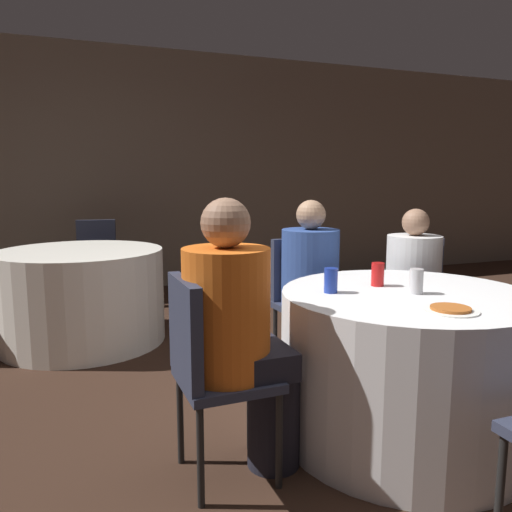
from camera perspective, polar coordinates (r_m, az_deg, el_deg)
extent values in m
plane|color=#382319|center=(2.60, 14.05, -21.34)|extent=(16.00, 16.00, 0.00)
cube|color=#7A6B5B|center=(6.20, -8.61, 9.58)|extent=(16.00, 0.06, 2.80)
cylinder|color=white|center=(2.67, 16.69, -11.82)|extent=(1.25, 1.25, 0.75)
cylinder|color=white|center=(4.24, -19.26, -4.34)|extent=(1.29, 1.29, 0.75)
cylinder|color=black|center=(2.12, 26.11, -22.88)|extent=(0.03, 0.03, 0.43)
cube|color=#2D3347|center=(3.38, 6.12, -5.86)|extent=(0.42, 0.42, 0.04)
cube|color=#2D3347|center=(3.48, 4.68, -1.46)|extent=(0.38, 0.07, 0.43)
cylinder|color=black|center=(3.40, 10.05, -9.98)|extent=(0.03, 0.03, 0.43)
cylinder|color=black|center=(3.22, 4.98, -10.90)|extent=(0.03, 0.03, 0.43)
cylinder|color=black|center=(3.67, 7.01, -8.50)|extent=(0.03, 0.03, 0.43)
cylinder|color=black|center=(3.51, 2.21, -9.24)|extent=(0.03, 0.03, 0.43)
cube|color=#2D3347|center=(2.21, -3.32, -13.80)|extent=(0.41, 0.41, 0.04)
cube|color=#2D3347|center=(2.09, -8.12, -8.44)|extent=(0.06, 0.38, 0.43)
cylinder|color=black|center=(2.51, -0.72, -16.82)|extent=(0.03, 0.03, 0.43)
cylinder|color=black|center=(2.23, 2.66, -20.30)|extent=(0.03, 0.03, 0.43)
cylinder|color=black|center=(2.42, -8.65, -17.94)|extent=(0.03, 0.03, 0.43)
cylinder|color=black|center=(2.13, -6.36, -21.87)|extent=(0.03, 0.03, 0.43)
cube|color=#2D3347|center=(3.55, 17.36, -5.49)|extent=(0.56, 0.56, 0.04)
cube|color=#2D3347|center=(3.68, 17.60, -1.28)|extent=(0.32, 0.28, 0.43)
cylinder|color=black|center=(3.46, 19.96, -10.05)|extent=(0.03, 0.03, 0.43)
cylinder|color=black|center=(3.46, 14.25, -9.76)|extent=(0.03, 0.03, 0.43)
cylinder|color=black|center=(3.78, 19.87, -8.44)|extent=(0.03, 0.03, 0.43)
cylinder|color=black|center=(3.78, 14.67, -8.17)|extent=(0.03, 0.03, 0.43)
cube|color=#2D3347|center=(5.16, -17.86, -1.17)|extent=(0.46, 0.46, 0.04)
cube|color=#2D3347|center=(5.31, -17.76, 1.65)|extent=(0.38, 0.11, 0.43)
cylinder|color=black|center=(5.02, -16.02, -4.07)|extent=(0.03, 0.03, 0.43)
cylinder|color=black|center=(5.06, -19.87, -4.15)|extent=(0.03, 0.03, 0.43)
cylinder|color=black|center=(5.35, -15.73, -3.28)|extent=(0.03, 0.03, 0.43)
cylinder|color=black|center=(5.39, -19.34, -3.36)|extent=(0.03, 0.03, 0.43)
cylinder|color=#33384C|center=(3.40, 17.08, -9.86)|extent=(0.24, 0.24, 0.47)
cube|color=#33384C|center=(3.43, 17.36, -4.79)|extent=(0.47, 0.46, 0.12)
cylinder|color=white|center=(3.50, 17.54, -1.51)|extent=(0.36, 0.36, 0.46)
sphere|color=#997056|center=(3.46, 17.78, 3.70)|extent=(0.18, 0.18, 0.18)
cylinder|color=#33384C|center=(3.26, 8.06, -10.36)|extent=(0.24, 0.24, 0.47)
cube|color=#33384C|center=(3.27, 7.13, -5.11)|extent=(0.38, 0.34, 0.12)
cylinder|color=#33519E|center=(3.32, 6.20, -1.31)|extent=(0.38, 0.38, 0.50)
sphere|color=tan|center=(3.28, 6.30, 4.71)|extent=(0.19, 0.19, 0.19)
cylinder|color=black|center=(2.37, 2.02, -17.82)|extent=(0.24, 0.24, 0.47)
cube|color=black|center=(2.22, -0.59, -11.75)|extent=(0.33, 0.36, 0.12)
cylinder|color=orange|center=(2.12, -3.39, -6.44)|extent=(0.37, 0.37, 0.55)
sphere|color=#997056|center=(2.05, -3.48, 3.79)|extent=(0.21, 0.21, 0.21)
cylinder|color=white|center=(2.26, 21.34, -5.81)|extent=(0.23, 0.23, 0.01)
cylinder|color=#B25B23|center=(2.26, 21.35, -5.59)|extent=(0.17, 0.17, 0.01)
cylinder|color=silver|center=(2.53, 17.84, -2.76)|extent=(0.07, 0.07, 0.12)
cylinder|color=red|center=(2.66, 13.74, -2.05)|extent=(0.07, 0.07, 0.12)
cylinder|color=#1E38A5|center=(2.46, 8.55, -2.77)|extent=(0.07, 0.07, 0.12)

